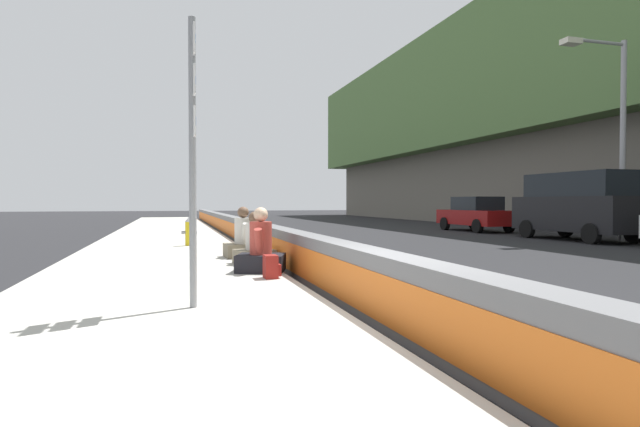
{
  "coord_description": "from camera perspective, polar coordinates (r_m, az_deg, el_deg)",
  "views": [
    {
      "loc": [
        -5.58,
        2.46,
        1.46
      ],
      "look_at": [
        6.58,
        -1.08,
        1.17
      ],
      "focal_mm": 28.77,
      "sensor_mm": 36.0,
      "label": 1
    }
  ],
  "objects": [
    {
      "name": "sidewalk_strip",
      "position": [
        5.76,
        -18.07,
        -12.72
      ],
      "size": [
        80.0,
        4.4,
        0.14
      ],
      "primitive_type": "cube",
      "color": "#B5B2A8",
      "rests_on": "ground_plane"
    },
    {
      "name": "street_lamp",
      "position": [
        21.84,
        29.83,
        9.15
      ],
      "size": [
        0.44,
        2.79,
        7.38
      ],
      "color": "#9E9EA3",
      "rests_on": "ground_plane"
    },
    {
      "name": "seated_person_rear",
      "position": [
        12.39,
        -8.53,
        -3.07
      ],
      "size": [
        0.78,
        0.9,
        1.2
      ],
      "color": "#706651",
      "rests_on": "sidewalk_strip"
    },
    {
      "name": "route_sign_post",
      "position": [
        6.61,
        -13.95,
        8.0
      ],
      "size": [
        0.44,
        0.09,
        3.6
      ],
      "color": "gray",
      "rests_on": "sidewalk_strip"
    },
    {
      "name": "parked_car_third",
      "position": [
        21.68,
        26.76,
        0.89
      ],
      "size": [
        5.11,
        2.13,
        2.56
      ],
      "color": "black",
      "rests_on": "ground_plane"
    },
    {
      "name": "seated_person_foreground",
      "position": [
        9.76,
        -6.6,
        -4.22
      ],
      "size": [
        0.99,
        1.07,
        1.22
      ],
      "color": "black",
      "rests_on": "sidewalk_strip"
    },
    {
      "name": "seated_person_middle",
      "position": [
        11.04,
        -7.3,
        -3.75
      ],
      "size": [
        0.78,
        0.88,
        1.11
      ],
      "color": "#706651",
      "rests_on": "sidewalk_strip"
    },
    {
      "name": "ground_plane",
      "position": [
        6.27,
        7.52,
        -12.15
      ],
      "size": [
        160.0,
        160.0,
        0.0
      ],
      "primitive_type": "plane",
      "color": "#232326",
      "rests_on": "ground"
    },
    {
      "name": "backpack",
      "position": [
        8.93,
        -5.45,
        -5.93
      ],
      "size": [
        0.32,
        0.28,
        0.4
      ],
      "color": "maroon",
      "rests_on": "sidewalk_strip"
    },
    {
      "name": "parked_car_fourth",
      "position": [
        26.55,
        16.95,
        -0.03
      ],
      "size": [
        4.52,
        2.0,
        1.71
      ],
      "color": "maroon",
      "rests_on": "ground_plane"
    },
    {
      "name": "jersey_barrier",
      "position": [
        6.19,
        7.49,
        -8.33
      ],
      "size": [
        76.0,
        0.45,
        0.85
      ],
      "color": "slate",
      "rests_on": "ground_plane"
    },
    {
      "name": "fire_hydrant",
      "position": [
        15.92,
        -14.33,
        -1.87
      ],
      "size": [
        0.26,
        0.46,
        0.88
      ],
      "color": "gold",
      "rests_on": "sidewalk_strip"
    }
  ]
}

